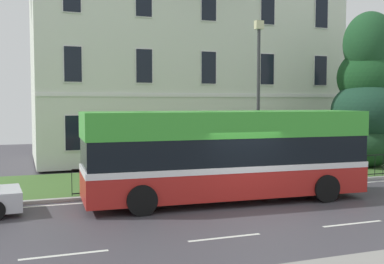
# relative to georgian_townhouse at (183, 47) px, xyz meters

# --- Properties ---
(ground_plane) EXTENTS (60.00, 56.00, 0.18)m
(ground_plane) POSITION_rel_georgian_townhouse_xyz_m (-2.67, -13.86, -6.86)
(ground_plane) COLOR #413E45
(georgian_townhouse) EXTENTS (18.11, 8.38, 13.37)m
(georgian_townhouse) POSITION_rel_georgian_townhouse_xyz_m (0.00, 0.00, 0.00)
(georgian_townhouse) COLOR silver
(georgian_townhouse) RESTS_ON ground_plane
(iron_verge_railing) EXTENTS (15.77, 0.04, 0.97)m
(iron_verge_railing) POSITION_rel_georgian_townhouse_xyz_m (0.00, -10.60, -6.22)
(iron_verge_railing) COLOR black
(iron_verge_railing) RESTS_ON ground_plane
(evergreen_tree) EXTENTS (3.86, 3.94, 7.99)m
(evergreen_tree) POSITION_rel_georgian_townhouse_xyz_m (7.38, -7.95, -3.20)
(evergreen_tree) COLOR #423328
(evergreen_tree) RESTS_ON ground_plane
(single_decker_bus) EXTENTS (10.01, 3.06, 3.16)m
(single_decker_bus) POSITION_rel_georgian_townhouse_xyz_m (-2.79, -12.71, -5.18)
(single_decker_bus) COLOR #B1211D
(single_decker_bus) RESTS_ON ground_plane
(street_lamp_post) EXTENTS (0.36, 0.24, 6.82)m
(street_lamp_post) POSITION_rel_georgian_townhouse_xyz_m (0.11, -9.58, -2.82)
(street_lamp_post) COLOR #333338
(street_lamp_post) RESTS_ON ground_plane
(litter_bin) EXTENTS (0.52, 0.52, 1.12)m
(litter_bin) POSITION_rel_georgian_townhouse_xyz_m (3.74, -9.68, -6.16)
(litter_bin) COLOR black
(litter_bin) RESTS_ON ground_plane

